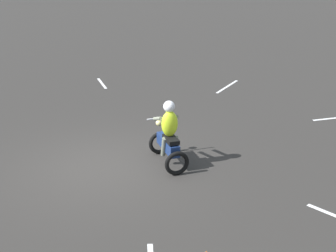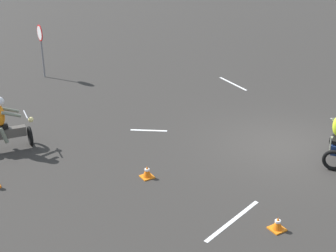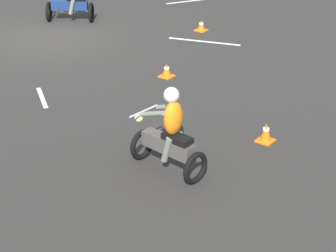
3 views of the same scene
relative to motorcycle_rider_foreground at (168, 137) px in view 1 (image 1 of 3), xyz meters
name	(u,v)px [view 1 (image 1 of 3)]	position (x,y,z in m)	size (l,w,h in m)	color
ground_plane	(104,167)	(1.50, 0.54, -0.73)	(120.00, 120.00, 0.00)	#2D2B28
motorcycle_rider_foreground	(168,137)	(0.00, 0.00, 0.00)	(1.27, 1.50, 1.66)	black
lane_stripe_sw	(332,118)	(-4.15, -4.53, -0.72)	(0.10, 1.36, 0.01)	silver
lane_stripe_s	(227,86)	(-0.46, -7.32, -0.72)	(0.10, 2.02, 0.01)	silver
lane_stripe_se	(102,83)	(4.41, -6.52, -0.72)	(0.10, 1.57, 0.01)	silver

